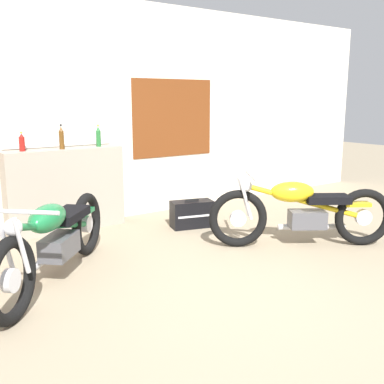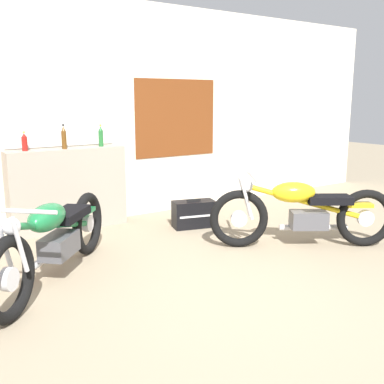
{
  "view_description": "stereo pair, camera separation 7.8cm",
  "coord_description": "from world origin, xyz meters",
  "px_view_note": "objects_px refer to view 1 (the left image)",
  "views": [
    {
      "loc": [
        -2.25,
        -2.38,
        1.57
      ],
      "look_at": [
        0.14,
        1.04,
        0.7
      ],
      "focal_mm": 42.0,
      "sensor_mm": 36.0,
      "label": 1
    },
    {
      "loc": [
        -2.19,
        -2.43,
        1.57
      ],
      "look_at": [
        0.14,
        1.04,
        0.7
      ],
      "focal_mm": 42.0,
      "sensor_mm": 36.0,
      "label": 2
    }
  ],
  "objects_px": {
    "motorcycle_yellow": "(301,211)",
    "bottle_center": "(98,137)",
    "bottle_left_center": "(62,138)",
    "motorcycle_green": "(55,238)",
    "bottle_leftmost": "(22,143)",
    "hard_case_black": "(192,214)"
  },
  "relations": [
    {
      "from": "bottle_left_center",
      "to": "bottle_leftmost",
      "type": "bearing_deg",
      "value": 173.79
    },
    {
      "from": "bottle_leftmost",
      "to": "motorcycle_green",
      "type": "relative_size",
      "value": 0.14
    },
    {
      "from": "motorcycle_yellow",
      "to": "bottle_center",
      "type": "bearing_deg",
      "value": 124.36
    },
    {
      "from": "motorcycle_green",
      "to": "hard_case_black",
      "type": "relative_size",
      "value": 2.88
    },
    {
      "from": "bottle_left_center",
      "to": "bottle_center",
      "type": "bearing_deg",
      "value": 3.89
    },
    {
      "from": "bottle_center",
      "to": "hard_case_black",
      "type": "height_order",
      "value": "bottle_center"
    },
    {
      "from": "bottle_center",
      "to": "motorcycle_yellow",
      "type": "distance_m",
      "value": 2.59
    },
    {
      "from": "bottle_leftmost",
      "to": "motorcycle_yellow",
      "type": "relative_size",
      "value": 0.13
    },
    {
      "from": "bottle_left_center",
      "to": "hard_case_black",
      "type": "height_order",
      "value": "bottle_left_center"
    },
    {
      "from": "bottle_leftmost",
      "to": "bottle_center",
      "type": "bearing_deg",
      "value": -0.97
    },
    {
      "from": "bottle_center",
      "to": "motorcycle_yellow",
      "type": "xyz_separation_m",
      "value": [
        1.41,
        -2.06,
        -0.72
      ]
    },
    {
      "from": "bottle_center",
      "to": "hard_case_black",
      "type": "distance_m",
      "value": 1.5
    },
    {
      "from": "bottle_center",
      "to": "hard_case_black",
      "type": "bearing_deg",
      "value": -42.55
    },
    {
      "from": "motorcycle_green",
      "to": "motorcycle_yellow",
      "type": "distance_m",
      "value": 2.55
    },
    {
      "from": "bottle_left_center",
      "to": "motorcycle_yellow",
      "type": "distance_m",
      "value": 2.86
    },
    {
      "from": "hard_case_black",
      "to": "bottle_leftmost",
      "type": "bearing_deg",
      "value": 155.62
    },
    {
      "from": "bottle_left_center",
      "to": "bottle_center",
      "type": "height_order",
      "value": "bottle_left_center"
    },
    {
      "from": "bottle_leftmost",
      "to": "motorcycle_green",
      "type": "bearing_deg",
      "value": -96.45
    },
    {
      "from": "motorcycle_yellow",
      "to": "bottle_leftmost",
      "type": "bearing_deg",
      "value": 138.22
    },
    {
      "from": "bottle_left_center",
      "to": "motorcycle_yellow",
      "type": "xyz_separation_m",
      "value": [
        1.88,
        -2.02,
        -0.73
      ]
    },
    {
      "from": "bottle_left_center",
      "to": "motorcycle_yellow",
      "type": "height_order",
      "value": "bottle_left_center"
    },
    {
      "from": "bottle_center",
      "to": "motorcycle_green",
      "type": "height_order",
      "value": "bottle_center"
    }
  ]
}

